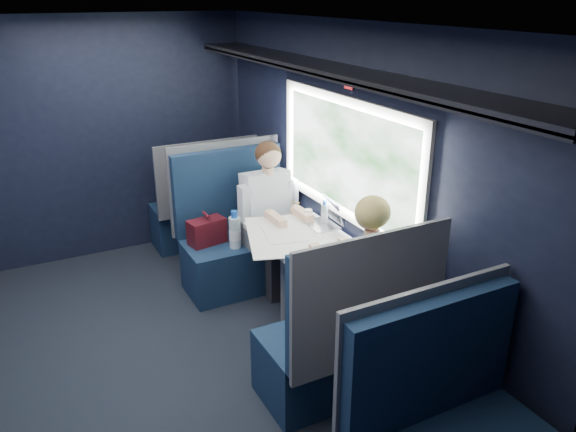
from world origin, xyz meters
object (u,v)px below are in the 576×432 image
seat_bay_far (344,341)px  seat_row_front (204,208)px  seat_bay_near (237,240)px  man (271,210)px  bottle_small (325,213)px  laptop (327,218)px  cup (308,214)px  table (303,248)px  woman (364,278)px

seat_bay_far → seat_row_front: bearing=90.0°
seat_bay_near → man: 0.43m
seat_bay_far → bottle_small: size_ratio=6.42×
laptop → cup: (-0.07, 0.17, -0.02)m
table → seat_row_front: (-0.18, 1.80, -0.25)m
woman → laptop: woman is taller
seat_row_front → laptop: 1.75m
seat_row_front → woman: size_ratio=0.88×
woman → bottle_small: bearing=75.7°
table → cup: size_ratio=12.00×
seat_row_front → man: (0.25, -1.10, 0.31)m
seat_bay_near → bottle_small: size_ratio=6.42×
man → laptop: bearing=-67.0°
seat_bay_far → laptop: bearing=65.2°
seat_bay_near → seat_row_front: seat_bay_near is taller
seat_bay_far → cup: bearing=71.4°
man → bottle_small: size_ratio=6.74×
bottle_small → woman: bearing=-104.3°
laptop → cup: 0.18m
seat_bay_near → laptop: 0.94m
seat_bay_far → woman: bearing=33.8°
table → seat_bay_near: (-0.19, 0.87, -0.24)m
table → seat_bay_near: size_ratio=0.79×
seat_bay_near → laptop: bearing=-55.6°
man → woman: bearing=-90.0°
man → cup: size_ratio=15.87×
seat_row_front → cup: (0.40, -1.47, 0.37)m
cup → seat_bay_near: bearing=127.2°
seat_bay_near → cup: bearing=-52.8°
woman → bottle_small: woman is taller
seat_bay_near → table: bearing=-77.5°
seat_bay_far → laptop: (0.48, 1.03, 0.38)m
seat_bay_far → laptop: 1.20m
seat_row_front → table: bearing=-84.2°
cup → table: bearing=-124.3°
cup → bottle_small: bearing=-60.2°
table → cup: 0.41m
seat_bay_near → man: size_ratio=0.95×
bottle_small → cup: 0.16m
seat_bay_far → man: 1.62m
table → seat_row_front: 1.82m
seat_row_front → bottle_small: 1.72m
seat_bay_near → seat_row_front: bearing=89.4°
table → cup: cup is taller
seat_row_front → man: size_ratio=0.88×
laptop → bottle_small: laptop is taller
bottle_small → cup: bottle_small is taller
table → woman: woman is taller
laptop → bottle_small: bearing=88.2°
seat_row_front → cup: bearing=-74.6°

